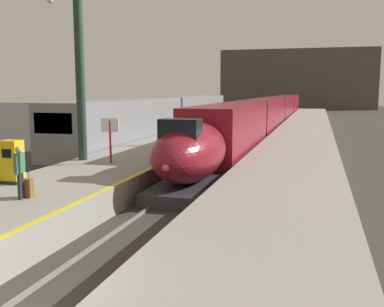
{
  "coord_description": "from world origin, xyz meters",
  "views": [
    {
      "loc": [
        5.27,
        -6.4,
        4.47
      ],
      "look_at": [
        0.15,
        11.68,
        1.8
      ],
      "focal_mm": 41.78,
      "sensor_mm": 36.0,
      "label": 1
    }
  ],
  "objects_px": {
    "regional_train_adjacent": "(166,116)",
    "departure_info_board": "(110,131)",
    "ticket_machine_yellow": "(12,163)",
    "passenger_near_edge": "(20,168)",
    "highspeed_train_main": "(271,112)",
    "station_column_mid": "(79,51)",
    "rolling_suitcase": "(27,188)",
    "passenger_mid_platform": "(167,129)"
  },
  "relations": [
    {
      "from": "station_column_mid",
      "to": "passenger_near_edge",
      "type": "bearing_deg",
      "value": -74.2
    },
    {
      "from": "highspeed_train_main",
      "to": "rolling_suitcase",
      "type": "bearing_deg",
      "value": -95.25
    },
    {
      "from": "passenger_mid_platform",
      "to": "rolling_suitcase",
      "type": "height_order",
      "value": "passenger_mid_platform"
    },
    {
      "from": "passenger_near_edge",
      "to": "passenger_mid_platform",
      "type": "bearing_deg",
      "value": 90.52
    },
    {
      "from": "regional_train_adjacent",
      "to": "passenger_mid_platform",
      "type": "height_order",
      "value": "regional_train_adjacent"
    },
    {
      "from": "highspeed_train_main",
      "to": "rolling_suitcase",
      "type": "relative_size",
      "value": 76.58
    },
    {
      "from": "passenger_mid_platform",
      "to": "departure_info_board",
      "type": "relative_size",
      "value": 0.8
    },
    {
      "from": "station_column_mid",
      "to": "passenger_near_edge",
      "type": "xyz_separation_m",
      "value": [
        2.2,
        -7.77,
        -4.28
      ]
    },
    {
      "from": "regional_train_adjacent",
      "to": "passenger_near_edge",
      "type": "height_order",
      "value": "regional_train_adjacent"
    },
    {
      "from": "highspeed_train_main",
      "to": "ticket_machine_yellow",
      "type": "relative_size",
      "value": 47.0
    },
    {
      "from": "station_column_mid",
      "to": "departure_info_board",
      "type": "xyz_separation_m",
      "value": [
        1.77,
        -0.51,
        -3.76
      ]
    },
    {
      "from": "station_column_mid",
      "to": "passenger_mid_platform",
      "type": "xyz_separation_m",
      "value": [
        2.06,
        6.8,
        -4.28
      ]
    },
    {
      "from": "passenger_near_edge",
      "to": "rolling_suitcase",
      "type": "distance_m",
      "value": 0.73
    },
    {
      "from": "highspeed_train_main",
      "to": "regional_train_adjacent",
      "type": "bearing_deg",
      "value": -121.33
    },
    {
      "from": "highspeed_train_main",
      "to": "passenger_mid_platform",
      "type": "relative_size",
      "value": 44.5
    },
    {
      "from": "departure_info_board",
      "to": "passenger_mid_platform",
      "type": "bearing_deg",
      "value": 87.68
    },
    {
      "from": "regional_train_adjacent",
      "to": "rolling_suitcase",
      "type": "distance_m",
      "value": 26.93
    },
    {
      "from": "highspeed_train_main",
      "to": "rolling_suitcase",
      "type": "distance_m",
      "value": 40.03
    },
    {
      "from": "regional_train_adjacent",
      "to": "rolling_suitcase",
      "type": "height_order",
      "value": "regional_train_adjacent"
    },
    {
      "from": "highspeed_train_main",
      "to": "passenger_near_edge",
      "type": "bearing_deg",
      "value": -95.28
    },
    {
      "from": "regional_train_adjacent",
      "to": "departure_info_board",
      "type": "bearing_deg",
      "value": -78.52
    },
    {
      "from": "regional_train_adjacent",
      "to": "passenger_near_edge",
      "type": "xyz_separation_m",
      "value": [
        4.4,
        -26.8,
        -0.09
      ]
    },
    {
      "from": "passenger_mid_platform",
      "to": "passenger_near_edge",
      "type": "bearing_deg",
      "value": -89.48
    },
    {
      "from": "passenger_near_edge",
      "to": "departure_info_board",
      "type": "xyz_separation_m",
      "value": [
        -0.43,
        7.26,
        0.52
      ]
    },
    {
      "from": "passenger_near_edge",
      "to": "departure_info_board",
      "type": "relative_size",
      "value": 0.8
    },
    {
      "from": "highspeed_train_main",
      "to": "regional_train_adjacent",
      "type": "relative_size",
      "value": 2.05
    },
    {
      "from": "rolling_suitcase",
      "to": "station_column_mid",
      "type": "bearing_deg",
      "value": 106.54
    },
    {
      "from": "highspeed_train_main",
      "to": "passenger_near_edge",
      "type": "height_order",
      "value": "highspeed_train_main"
    },
    {
      "from": "ticket_machine_yellow",
      "to": "regional_train_adjacent",
      "type": "bearing_deg",
      "value": 95.88
    },
    {
      "from": "rolling_suitcase",
      "to": "ticket_machine_yellow",
      "type": "bearing_deg",
      "value": 136.53
    },
    {
      "from": "regional_train_adjacent",
      "to": "station_column_mid",
      "type": "distance_m",
      "value": 19.61
    },
    {
      "from": "highspeed_train_main",
      "to": "regional_train_adjacent",
      "type": "xyz_separation_m",
      "value": [
        -8.1,
        -13.3,
        0.16
      ]
    },
    {
      "from": "highspeed_train_main",
      "to": "departure_info_board",
      "type": "relative_size",
      "value": 35.47
    },
    {
      "from": "regional_train_adjacent",
      "to": "ticket_machine_yellow",
      "type": "bearing_deg",
      "value": -84.12
    },
    {
      "from": "passenger_near_edge",
      "to": "station_column_mid",
      "type": "bearing_deg",
      "value": 105.8
    },
    {
      "from": "rolling_suitcase",
      "to": "departure_info_board",
      "type": "relative_size",
      "value": 0.46
    },
    {
      "from": "highspeed_train_main",
      "to": "regional_train_adjacent",
      "type": "distance_m",
      "value": 15.58
    },
    {
      "from": "highspeed_train_main",
      "to": "departure_info_board",
      "type": "height_order",
      "value": "highspeed_train_main"
    },
    {
      "from": "regional_train_adjacent",
      "to": "station_column_mid",
      "type": "height_order",
      "value": "station_column_mid"
    },
    {
      "from": "highspeed_train_main",
      "to": "ticket_machine_yellow",
      "type": "xyz_separation_m",
      "value": [
        -5.55,
        -38.07,
        -0.18
      ]
    },
    {
      "from": "highspeed_train_main",
      "to": "rolling_suitcase",
      "type": "height_order",
      "value": "highspeed_train_main"
    },
    {
      "from": "highspeed_train_main",
      "to": "passenger_near_edge",
      "type": "distance_m",
      "value": 40.27
    }
  ]
}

